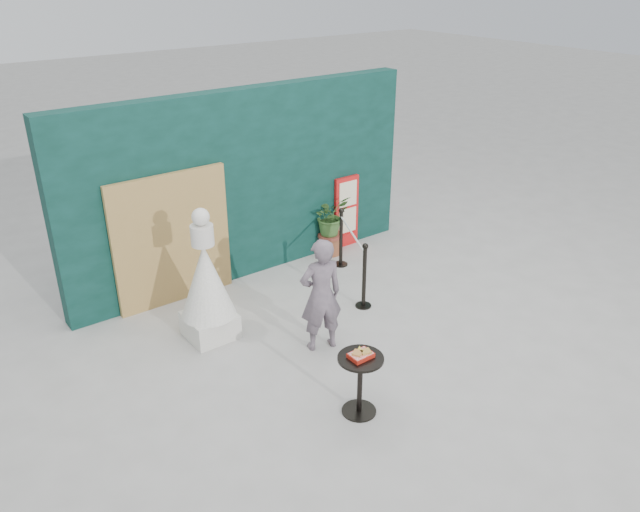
# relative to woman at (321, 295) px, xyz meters

# --- Properties ---
(ground) EXTENTS (60.00, 60.00, 0.00)m
(ground) POSITION_rel_woman_xyz_m (0.43, -0.61, -0.79)
(ground) COLOR #ADAAA5
(ground) RESTS_ON ground
(back_wall) EXTENTS (6.00, 0.30, 3.00)m
(back_wall) POSITION_rel_woman_xyz_m (0.43, 2.54, 0.71)
(back_wall) COLOR black
(back_wall) RESTS_ON ground
(bamboo_fence) EXTENTS (1.80, 0.08, 2.00)m
(bamboo_fence) POSITION_rel_woman_xyz_m (-0.97, 2.33, 0.21)
(bamboo_fence) COLOR tan
(bamboo_fence) RESTS_ON ground
(woman) EXTENTS (0.65, 0.51, 1.58)m
(woman) POSITION_rel_woman_xyz_m (0.00, 0.00, 0.00)
(woman) COLOR slate
(woman) RESTS_ON ground
(menu_board) EXTENTS (0.50, 0.07, 1.30)m
(menu_board) POSITION_rel_woman_xyz_m (2.33, 2.35, -0.14)
(menu_board) COLOR red
(menu_board) RESTS_ON ground
(statue) EXTENTS (0.74, 0.74, 1.88)m
(statue) POSITION_rel_woman_xyz_m (-1.06, 1.13, -0.02)
(statue) COLOR silver
(statue) RESTS_ON ground
(cafe_table) EXTENTS (0.52, 0.52, 0.75)m
(cafe_table) POSITION_rel_woman_xyz_m (-0.45, -1.33, -0.29)
(cafe_table) COLOR black
(cafe_table) RESTS_ON ground
(food_basket) EXTENTS (0.26, 0.19, 0.11)m
(food_basket) POSITION_rel_woman_xyz_m (-0.45, -1.33, -0.00)
(food_basket) COLOR #AA1F12
(food_basket) RESTS_ON cafe_table
(planter) EXTENTS (0.63, 0.55, 1.07)m
(planter) POSITION_rel_woman_xyz_m (1.89, 2.25, -0.17)
(planter) COLOR brown
(planter) RESTS_ON ground
(stanchion_barrier) EXTENTS (0.84, 1.54, 1.03)m
(stanchion_barrier) POSITION_rel_woman_xyz_m (1.46, 1.13, -0.29)
(stanchion_barrier) COLOR black
(stanchion_barrier) RESTS_ON ground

